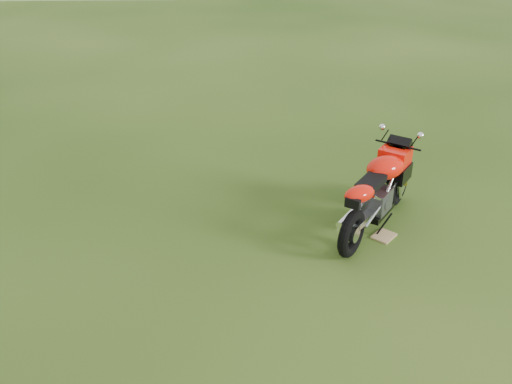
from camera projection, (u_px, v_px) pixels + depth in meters
ground at (287, 265)px, 6.10m from camera, size 120.00×120.00×0.00m
sport_motorcycle at (378, 187)px, 6.51m from camera, size 1.83×1.13×1.08m
plywood_board at (384, 236)px, 6.58m from camera, size 0.31×0.28×0.02m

